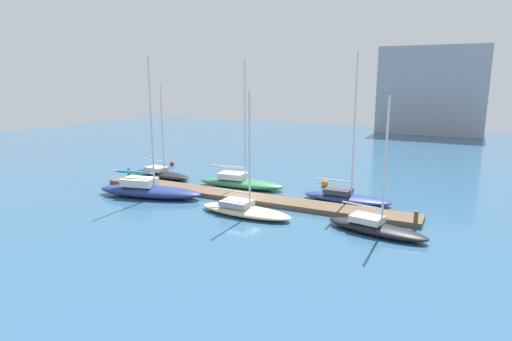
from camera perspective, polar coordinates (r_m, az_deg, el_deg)
ground_plane at (r=34.90m, az=-1.49°, el=-3.82°), size 120.00×120.00×0.00m
dock_pier at (r=34.85m, az=-1.49°, el=-3.53°), size 27.10×2.24×0.37m
dock_piling_near_end at (r=43.13m, az=-16.41°, el=-0.46°), size 0.28×0.28×1.14m
dock_piling_far_end at (r=30.04m, az=20.32°, el=-6.10°), size 0.28×0.28×1.14m
sailboat_0 at (r=43.46m, az=-12.40°, el=-0.32°), size 7.06×2.67×9.03m
sailboat_1 at (r=36.52m, az=-14.01°, el=-2.43°), size 9.27×4.30×11.25m
sailboat_2 at (r=38.43m, az=-2.10°, el=-1.48°), size 8.12×3.03×11.21m
sailboat_3 at (r=30.87m, az=-1.54°, el=-5.13°), size 7.19×2.56×8.77m
sailboat_4 at (r=34.78m, az=11.75°, el=-3.31°), size 6.93×2.25×11.49m
sailboat_5 at (r=28.28m, az=15.43°, el=-7.13°), size 6.71×3.08×8.57m
mooring_buoy_orange at (r=39.30m, az=9.07°, el=-1.66°), size 0.67×0.67×0.67m
mooring_buoy_red at (r=49.19m, az=-11.02°, el=0.93°), size 0.51×0.51×0.51m
harbor_building_distant at (r=83.33m, az=22.20°, el=9.75°), size 17.61×8.57×14.97m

